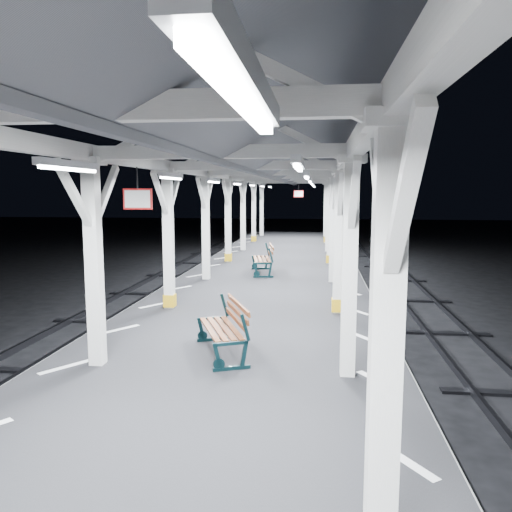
# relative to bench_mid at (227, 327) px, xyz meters

# --- Properties ---
(ground) EXTENTS (120.00, 120.00, 0.00)m
(ground) POSITION_rel_bench_mid_xyz_m (0.01, 1.23, -1.48)
(ground) COLOR black
(ground) RESTS_ON ground
(platform) EXTENTS (6.00, 50.00, 1.00)m
(platform) POSITION_rel_bench_mid_xyz_m (0.01, 1.23, -0.98)
(platform) COLOR black
(platform) RESTS_ON ground
(hazard_stripes_left) EXTENTS (1.00, 48.00, 0.01)m
(hazard_stripes_left) POSITION_rel_bench_mid_xyz_m (-2.44, 1.23, -0.48)
(hazard_stripes_left) COLOR silver
(hazard_stripes_left) RESTS_ON platform
(hazard_stripes_right) EXTENTS (1.00, 48.00, 0.01)m
(hazard_stripes_right) POSITION_rel_bench_mid_xyz_m (2.46, 1.23, -0.48)
(hazard_stripes_right) COLOR silver
(hazard_stripes_right) RESTS_ON platform
(track_left) EXTENTS (2.20, 60.00, 0.16)m
(track_left) POSITION_rel_bench_mid_xyz_m (-4.99, 1.23, -1.40)
(track_left) COLOR #2D2D33
(track_left) RESTS_ON ground
(track_right) EXTENTS (2.20, 60.00, 0.16)m
(track_right) POSITION_rel_bench_mid_xyz_m (5.01, 1.23, -1.40)
(track_right) COLOR #2D2D33
(track_right) RESTS_ON ground
(canopy) EXTENTS (5.40, 49.00, 4.65)m
(canopy) POSITION_rel_bench_mid_xyz_m (0.01, 1.21, 3.07)
(canopy) COLOR silver
(canopy) RESTS_ON platform
(bench_mid) EXTENTS (1.19, 1.78, 0.91)m
(bench_mid) POSITION_rel_bench_mid_xyz_m (0.00, 0.00, 0.00)
(bench_mid) COLOR black
(bench_mid) RESTS_ON platform
(bench_far) EXTENTS (0.96, 1.90, 0.98)m
(bench_far) POSITION_rel_bench_mid_xyz_m (-0.24, 8.58, 0.04)
(bench_far) COLOR black
(bench_far) RESTS_ON platform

